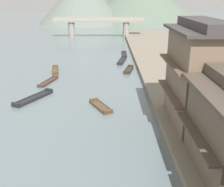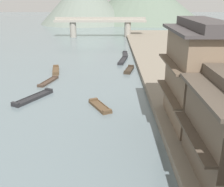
{
  "view_description": "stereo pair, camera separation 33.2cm",
  "coord_description": "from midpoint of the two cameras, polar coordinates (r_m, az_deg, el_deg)",
  "views": [
    {
      "loc": [
        2.99,
        -3.81,
        11.21
      ],
      "look_at": [
        3.23,
        21.97,
        1.86
      ],
      "focal_mm": 43.43,
      "sensor_mm": 36.0,
      "label": 1
    },
    {
      "loc": [
        3.32,
        -3.81,
        11.21
      ],
      "look_at": [
        3.23,
        21.97,
        1.86
      ],
      "focal_mm": 43.43,
      "sensor_mm": 36.0,
      "label": 2
    }
  ],
  "objects": [
    {
      "name": "boat_moored_second",
      "position": [
        28.72,
        -2.74,
        -2.75
      ],
      "size": [
        2.67,
        3.91,
        0.43
      ],
      "color": "brown",
      "rests_on": "ground"
    },
    {
      "name": "boat_crossing_west",
      "position": [
        38.05,
        -13.55,
        2.41
      ],
      "size": [
        2.08,
        4.63,
        0.35
      ],
      "color": "#423328",
      "rests_on": "ground"
    },
    {
      "name": "boat_upstream_distant",
      "position": [
        43.29,
        -12.07,
        4.73
      ],
      "size": [
        1.77,
        4.73,
        0.56
      ],
      "color": "brown",
      "rests_on": "ground"
    },
    {
      "name": "boat_midriver_upstream",
      "position": [
        42.89,
        3.28,
        4.98
      ],
      "size": [
        1.92,
        4.27,
        0.52
      ],
      "color": "#33281E",
      "rests_on": "ground"
    },
    {
      "name": "boat_moored_far",
      "position": [
        49.11,
        1.88,
        6.92
      ],
      "size": [
        1.99,
        5.8,
        0.52
      ],
      "color": "#232326",
      "rests_on": "ground"
    },
    {
      "name": "boat_moored_nearest",
      "position": [
        54.82,
        2.41,
        8.24
      ],
      "size": [
        1.07,
        4.96,
        0.37
      ],
      "color": "#232326",
      "rests_on": "ground"
    },
    {
      "name": "house_waterfront_tall",
      "position": [
        23.96,
        17.56,
        3.97
      ],
      "size": [
        5.3,
        8.18,
        8.74
      ],
      "color": "#75604C",
      "rests_on": "riverbank_right"
    },
    {
      "name": "riverbank_right",
      "position": [
        37.93,
        20.06,
        2.06
      ],
      "size": [
        18.0,
        110.0,
        0.7
      ],
      "primitive_type": "cube",
      "color": "slate",
      "rests_on": "ground"
    },
    {
      "name": "stone_bridge",
      "position": [
        78.77,
        -2.94,
        14.37
      ],
      "size": [
        25.75,
        2.4,
        5.5
      ],
      "color": "gray",
      "rests_on": "ground"
    },
    {
      "name": "boat_midriver_drifting",
      "position": [
        32.31,
        -16.47,
        -0.93
      ],
      "size": [
        3.66,
        5.4,
        0.49
      ],
      "color": "#232326",
      "rests_on": "ground"
    },
    {
      "name": "hill_far_centre",
      "position": [
        120.47,
        -6.37,
        19.06
      ],
      "size": [
        37.08,
        37.08,
        19.26
      ],
      "primitive_type": "cone",
      "color": "slate",
      "rests_on": "ground"
    }
  ]
}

